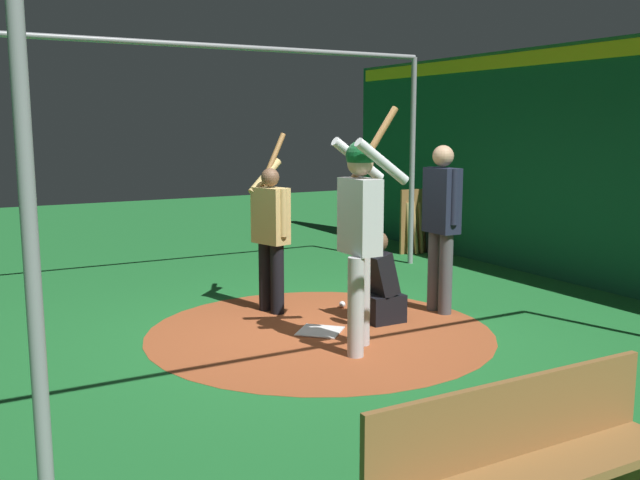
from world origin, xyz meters
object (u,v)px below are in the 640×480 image
Objects in this scene: visitor at (271,230)px; bat_rack at (431,222)px; umpire at (441,219)px; bench at (527,465)px; home_plate at (320,331)px; baseball_0 at (342,304)px; catcher at (378,286)px; batter at (361,223)px.

visitor is 4.55m from bat_rack.
umpire is at bearing 134.31° from visitor.
umpire is 4.58m from bench.
home_plate is 1.34m from visitor.
baseball_0 is at bearing -110.00° from bench.
home_plate is at bearing -103.97° from bench.
visitor reaches higher than catcher.
batter reaches higher than visitor.
visitor is at bearing -29.36° from umpire.
baseball_0 is (-1.63, -4.47, -0.40)m from bench.
bench reaches higher than home_plate.
visitor is at bearing 29.26° from bat_rack.
home_plate is 0.82m from catcher.
home_plate is at bearing 39.46° from bat_rack.
batter is 5.49m from bat_rack.
catcher is at bearing -133.39° from batter.
batter is 1.13× the size of visitor.
baseball_0 is (0.86, -0.68, -1.02)m from umpire.
bat_rack is at bearing -167.08° from visitor.
batter is 1.21× the size of umpire.
bat_rack is at bearing -140.54° from home_plate.
batter is 1.69m from umpire.
catcher is 0.55× the size of bench.
umpire is at bearing -178.25° from home_plate.
home_plate is at bearing -86.51° from batter.
batter is 1.91× the size of bat_rack.
bench is (0.97, 3.06, -0.75)m from batter.
bat_rack reaches higher than home_plate.
baseball_0 is (3.17, 2.46, -0.45)m from bat_rack.
batter is at bearing 46.61° from catcher.
bench is at bearing 70.00° from baseball_0.
visitor is at bearing -100.23° from bench.
umpire is at bearing 141.99° from baseball_0.
bat_rack is (-3.83, -3.87, -0.71)m from batter.
bat_rack is (-3.87, -3.18, 0.48)m from home_plate.
bench is at bearing 76.03° from home_plate.
baseball_0 is (0.04, -0.68, -0.35)m from catcher.
catcher is 0.76m from baseball_0.
catcher reaches higher than bench.
umpire is 1.58× the size of bat_rack.
bench is at bearing 66.31° from catcher.
umpire is 1.05× the size of bench.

